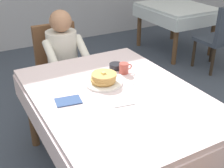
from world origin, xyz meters
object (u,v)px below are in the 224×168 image
breakfast_stack (104,78)px  cup_coffee (124,68)px  dining_table_main (116,104)px  plate_breakfast (104,83)px  chair_diner (60,64)px  spoon_near_edge (125,105)px  background_chair_empty (222,35)px  background_table_far (176,13)px  diner_person (64,56)px  fork_left_of_plate (81,90)px  bowl_butter (116,66)px  knife_right_of_plate (127,79)px

breakfast_stack → cup_coffee: size_ratio=1.74×
dining_table_main → plate_breakfast: size_ratio=5.44×
chair_diner → spoon_near_edge: (-0.02, -1.35, 0.21)m
background_chair_empty → breakfast_stack: bearing=-158.5°
spoon_near_edge → background_table_far: size_ratio=0.13×
diner_person → cup_coffee: bearing=107.2°
chair_diner → background_chair_empty: size_ratio=1.00×
cup_coffee → fork_left_of_plate: cup_coffee is taller
breakfast_stack → cup_coffee: bearing=21.5°
diner_person → fork_left_of_plate: (-0.19, -0.86, 0.07)m
spoon_near_edge → cup_coffee: bearing=69.4°
fork_left_of_plate → dining_table_main: bearing=-128.8°
plate_breakfast → background_table_far: (2.25, 1.83, -0.13)m
chair_diner → breakfast_stack: size_ratio=4.72×
diner_person → breakfast_stack: size_ratio=5.69×
dining_table_main → bowl_butter: bearing=60.8°
chair_diner → fork_left_of_plate: (-0.19, -1.02, 0.21)m
plate_breakfast → cup_coffee: (0.23, 0.09, 0.03)m
bowl_butter → background_chair_empty: size_ratio=0.12×
background_table_far → diner_person: bearing=-156.3°
diner_person → fork_left_of_plate: bearing=77.7°
diner_person → background_chair_empty: size_ratio=1.20×
plate_breakfast → background_table_far: bearing=39.2°
diner_person → background_table_far: (2.25, 0.99, -0.05)m
diner_person → plate_breakfast: bearing=90.1°
breakfast_stack → background_table_far: 2.91m
diner_person → spoon_near_edge: 1.19m
dining_table_main → breakfast_stack: bearing=94.7°
bowl_butter → fork_left_of_plate: (-0.41, -0.22, -0.02)m
background_table_far → plate_breakfast: bearing=-140.8°
fork_left_of_plate → knife_right_of_plate: (0.38, 0.00, 0.00)m
fork_left_of_plate → background_table_far: size_ratio=0.16×
breakfast_stack → fork_left_of_plate: bearing=-174.8°
dining_table_main → background_chair_empty: background_chair_empty is taller
dining_table_main → chair_diner: bearing=90.7°
knife_right_of_plate → bowl_butter: bearing=-7.3°
breakfast_stack → background_chair_empty: (2.25, 0.89, -0.26)m
dining_table_main → breakfast_stack: 0.22m
background_table_far → chair_diner: bearing=-159.7°
breakfast_stack → plate_breakfast: bearing=100.1°
plate_breakfast → fork_left_of_plate: bearing=-174.0°
knife_right_of_plate → background_table_far: bearing=-47.9°
dining_table_main → cup_coffee: bearing=49.7°
cup_coffee → bowl_butter: bearing=97.9°
fork_left_of_plate → spoon_near_edge: 0.37m
cup_coffee → spoon_near_edge: (-0.26, -0.43, -0.04)m
diner_person → background_chair_empty: diner_person is taller
breakfast_stack → knife_right_of_plate: size_ratio=0.98×
spoon_near_edge → background_chair_empty: size_ratio=0.16×
fork_left_of_plate → background_chair_empty: 2.61m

